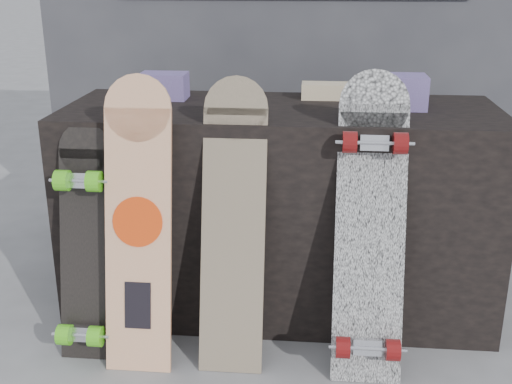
# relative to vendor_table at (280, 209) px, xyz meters

# --- Properties ---
(ground) EXTENTS (60.00, 60.00, 0.00)m
(ground) POSITION_rel_vendor_table_xyz_m (0.00, -0.50, -0.40)
(ground) COLOR slate
(ground) RESTS_ON ground
(vendor_table) EXTENTS (1.60, 0.60, 0.80)m
(vendor_table) POSITION_rel_vendor_table_xyz_m (0.00, 0.00, 0.00)
(vendor_table) COLOR black
(vendor_table) RESTS_ON ground
(booth) EXTENTS (2.40, 0.22, 2.20)m
(booth) POSITION_rel_vendor_table_xyz_m (0.00, 0.85, 0.70)
(booth) COLOR #36363B
(booth) RESTS_ON ground
(merch_box_purple) EXTENTS (0.18, 0.12, 0.10)m
(merch_box_purple) POSITION_rel_vendor_table_xyz_m (-0.46, 0.12, 0.45)
(merch_box_purple) COLOR #513A77
(merch_box_purple) RESTS_ON vendor_table
(merch_box_small) EXTENTS (0.14, 0.14, 0.12)m
(merch_box_small) POSITION_rel_vendor_table_xyz_m (0.45, 0.03, 0.46)
(merch_box_small) COLOR #513A77
(merch_box_small) RESTS_ON vendor_table
(merch_box_flat) EXTENTS (0.22, 0.10, 0.06)m
(merch_box_flat) POSITION_rel_vendor_table_xyz_m (0.18, 0.18, 0.43)
(merch_box_flat) COLOR #D1B78C
(merch_box_flat) RESTS_ON vendor_table
(longboard_geisha) EXTENTS (0.22, 0.22, 0.97)m
(longboard_geisha) POSITION_rel_vendor_table_xyz_m (-0.44, -0.41, 0.11)
(longboard_geisha) COLOR beige
(longboard_geisha) RESTS_ON ground
(longboard_celtic) EXTENTS (0.21, 0.28, 0.96)m
(longboard_celtic) POSITION_rel_vendor_table_xyz_m (-0.13, -0.36, 0.11)
(longboard_celtic) COLOR #CAAE89
(longboard_celtic) RESTS_ON ground
(longboard_cascadia) EXTENTS (0.23, 0.37, 0.98)m
(longboard_cascadia) POSITION_rel_vendor_table_xyz_m (0.32, -0.37, 0.10)
(longboard_cascadia) COLOR white
(longboard_cascadia) RESTS_ON ground
(skateboard_dark) EXTENTS (0.18, 0.26, 0.80)m
(skateboard_dark) POSITION_rel_vendor_table_xyz_m (-0.64, -0.40, 0.01)
(skateboard_dark) COLOR black
(skateboard_dark) RESTS_ON ground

